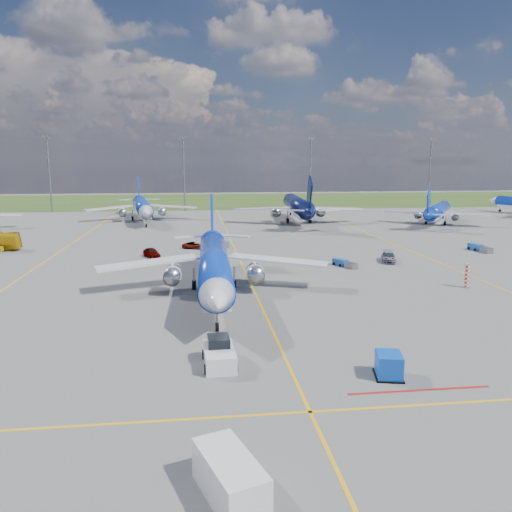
{
  "coord_description": "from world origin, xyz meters",
  "views": [
    {
      "loc": [
        -6.75,
        -47.8,
        15.22
      ],
      "look_at": [
        0.38,
        10.71,
        4.0
      ],
      "focal_mm": 35.0,
      "sensor_mm": 36.0,
      "label": 1
    }
  ],
  "objects": [
    {
      "name": "service_car_b",
      "position": [
        -7.07,
        39.78,
        0.58
      ],
      "size": [
        4.6,
        3.3,
        1.16
      ],
      "primitive_type": "imported",
      "rotation": [
        0.0,
        0.0,
        1.21
      ],
      "color": "#999999",
      "rests_on": "ground"
    },
    {
      "name": "baggage_tug_w",
      "position": [
        14.76,
        21.8,
        0.46
      ],
      "size": [
        2.87,
        4.44,
        0.98
      ],
      "rotation": [
        0.0,
        0.0,
        0.43
      ],
      "color": "#184B94",
      "rests_on": "ground"
    },
    {
      "name": "main_airliner",
      "position": [
        -4.73,
        8.66,
        0.0
      ],
      "size": [
        30.73,
        39.85,
        10.27
      ],
      "primitive_type": null,
      "rotation": [
        0.0,
        0.0,
        -0.02
      ],
      "color": "#0C30A8",
      "rests_on": "ground"
    },
    {
      "name": "service_van",
      "position": [
        -5.47,
        -27.39,
        1.02
      ],
      "size": [
        3.45,
        5.06,
        2.04
      ],
      "primitive_type": "cube",
      "rotation": [
        0.0,
        0.0,
        0.33
      ],
      "color": "silver",
      "rests_on": "ground"
    },
    {
      "name": "baggage_tug_c",
      "position": [
        -2.51,
        42.58,
        0.57
      ],
      "size": [
        3.27,
        5.59,
        1.22
      ],
      "rotation": [
        0.0,
        0.0,
        0.36
      ],
      "color": "#184D93",
      "rests_on": "ground"
    },
    {
      "name": "grass_strip",
      "position": [
        0.0,
        150.0,
        0.0
      ],
      "size": [
        400.0,
        80.0,
        0.01
      ],
      "primitive_type": "cube",
      "color": "#2D4719",
      "rests_on": "ground"
    },
    {
      "name": "bg_jet_n",
      "position": [
        19.18,
        77.28,
        0.0
      ],
      "size": [
        37.84,
        47.79,
        11.87
      ],
      "primitive_type": null,
      "rotation": [
        0.0,
        0.0,
        3.07
      ],
      "color": "#070E3A",
      "rests_on": "ground"
    },
    {
      "name": "bg_jet_ne",
      "position": [
        52.91,
        69.25,
        0.0
      ],
      "size": [
        41.93,
        44.16,
        9.21
      ],
      "primitive_type": null,
      "rotation": [
        0.0,
        0.0,
        2.55
      ],
      "color": "#0C30A8",
      "rests_on": "ground"
    },
    {
      "name": "pushback_tug",
      "position": [
        -5.2,
        -11.99,
        0.83
      ],
      "size": [
        2.42,
        6.13,
        2.06
      ],
      "rotation": [
        0.0,
        0.0,
        0.04
      ],
      "color": "silver",
      "rests_on": "ground"
    },
    {
      "name": "service_car_c",
      "position": [
        22.65,
        24.46,
        0.74
      ],
      "size": [
        3.56,
        5.47,
        1.47
      ],
      "primitive_type": "imported",
      "rotation": [
        0.0,
        0.0,
        -0.32
      ],
      "color": "#999999",
      "rests_on": "ground"
    },
    {
      "name": "ground",
      "position": [
        0.0,
        0.0,
        0.0
      ],
      "size": [
        400.0,
        400.0,
        0.0
      ],
      "primitive_type": "plane",
      "color": "#585856",
      "rests_on": "ground"
    },
    {
      "name": "baggage_tug_e",
      "position": [
        41.59,
        31.31,
        0.52
      ],
      "size": [
        2.04,
        5.13,
        1.12
      ],
      "rotation": [
        0.0,
        0.0,
        0.15
      ],
      "color": "#1A519F",
      "rests_on": "ground"
    },
    {
      "name": "uld_container",
      "position": [
        6.76,
        -15.62,
        0.87
      ],
      "size": [
        2.15,
        2.49,
        1.73
      ],
      "primitive_type": "cube",
      "rotation": [
        0.0,
        0.0,
        -0.21
      ],
      "color": "blue",
      "rests_on": "ground"
    },
    {
      "name": "taxiway_lines",
      "position": [
        0.17,
        27.7,
        0.01
      ],
      "size": [
        60.25,
        160.0,
        0.02
      ],
      "color": "#F2AF15",
      "rests_on": "ground"
    },
    {
      "name": "floodlight_masts",
      "position": [
        10.0,
        110.0,
        12.56
      ],
      "size": [
        202.2,
        0.5,
        22.7
      ],
      "color": "slate",
      "rests_on": "ground"
    },
    {
      "name": "bg_jet_nnw",
      "position": [
        -20.26,
        83.05,
        0.0
      ],
      "size": [
        36.57,
        44.55,
        10.55
      ],
      "primitive_type": null,
      "rotation": [
        0.0,
        0.0,
        0.16
      ],
      "color": "#0C30A8",
      "rests_on": "ground"
    },
    {
      "name": "service_car_a",
      "position": [
        -13.88,
        32.49,
        0.76
      ],
      "size": [
        3.4,
        4.8,
        1.52
      ],
      "primitive_type": "imported",
      "rotation": [
        0.0,
        0.0,
        0.4
      ],
      "color": "#999999",
      "rests_on": "ground"
    },
    {
      "name": "warning_post",
      "position": [
        26.0,
        8.0,
        1.5
      ],
      "size": [
        0.5,
        0.5,
        3.0
      ],
      "primitive_type": "cylinder",
      "color": "red",
      "rests_on": "ground"
    }
  ]
}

